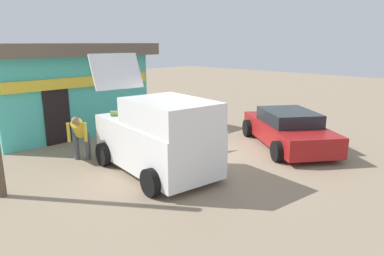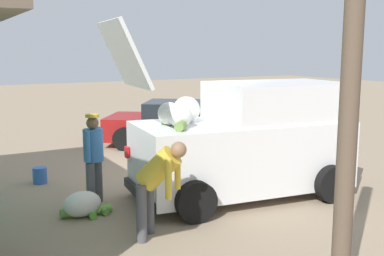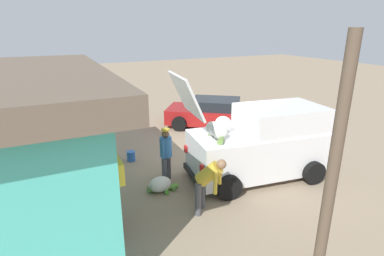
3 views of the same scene
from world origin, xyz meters
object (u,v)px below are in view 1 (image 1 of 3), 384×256
storefront_bar (64,86)px  unloaded_banana_pile (111,142)px  vendor_standing (127,120)px  customer_bending (79,133)px  delivery_van (158,136)px  paint_bucket (159,129)px  parked_sedan (288,129)px

storefront_bar → unloaded_banana_pile: 3.56m
unloaded_banana_pile → vendor_standing: bearing=-37.9°
customer_bending → delivery_van: bearing=-66.5°
customer_bending → paint_bucket: customer_bending is taller
delivery_van → paint_bucket: (2.73, 3.17, -0.87)m
delivery_van → paint_bucket: delivery_van is taller
storefront_bar → delivery_van: bearing=-94.1°
storefront_bar → customer_bending: 4.20m
delivery_van → paint_bucket: size_ratio=13.94×
storefront_bar → paint_bucket: size_ratio=20.22×
delivery_van → vendor_standing: 2.79m
storefront_bar → delivery_van: 6.23m
paint_bucket → vendor_standing: bearing=-164.0°
storefront_bar → vendor_standing: size_ratio=4.14×
storefront_bar → customer_bending: size_ratio=4.62×
parked_sedan → unloaded_banana_pile: (-4.28, 4.26, -0.41)m
storefront_bar → delivery_van: size_ratio=1.45×
customer_bending → unloaded_banana_pile: bearing=24.2°
vendor_standing → unloaded_banana_pile: 0.94m
parked_sedan → customer_bending: bearing=147.8°
customer_bending → unloaded_banana_pile: size_ratio=1.72×
storefront_bar → parked_sedan: size_ratio=1.47×
storefront_bar → paint_bucket: 4.11m
unloaded_banana_pile → paint_bucket: 2.32m
customer_bending → unloaded_banana_pile: 1.72m
storefront_bar → unloaded_banana_pile: (-0.03, -3.17, -1.61)m
parked_sedan → vendor_standing: size_ratio=2.81×
delivery_van → paint_bucket: 4.27m
storefront_bar → vendor_standing: (0.44, -3.53, -0.89)m
unloaded_banana_pile → customer_bending: bearing=-155.8°
unloaded_banana_pile → paint_bucket: unloaded_banana_pile is taller
parked_sedan → vendor_standing: 5.46m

